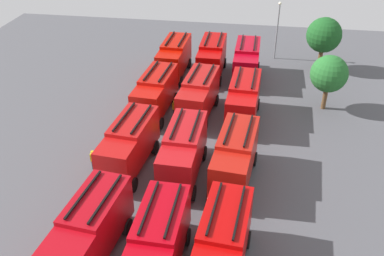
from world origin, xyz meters
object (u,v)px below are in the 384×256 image
Objects in this scene: fire_truck_1 at (155,92)px; fire_truck_8 at (247,61)px; fire_truck_2 at (129,144)px; tree_0 at (324,35)px; fire_truck_0 at (174,57)px; tree_1 at (329,74)px; fire_truck_9 at (244,99)px; traffic_cone_2 at (161,64)px; traffic_cone_0 at (177,118)px; fire_truck_4 at (212,57)px; fire_truck_3 at (90,230)px; fire_truck_11 at (222,245)px; traffic_cone_1 at (211,93)px; lamppost at (278,26)px; fire_truck_7 at (158,243)px; firefighter_0 at (93,159)px; fire_truck_10 at (235,156)px; fire_truck_5 at (199,95)px; fire_truck_6 at (183,151)px; firefighter_3 at (175,108)px; firefighter_2 at (173,131)px.

fire_truck_1 and fire_truck_8 have the same top height.
fire_truck_2 is 1.25× the size of tree_0.
tree_1 reaches higher than fire_truck_0.
fire_truck_9 reaches higher than traffic_cone_2.
fire_truck_9 reaches higher than traffic_cone_0.
fire_truck_1 is 1.02× the size of fire_truck_4.
fire_truck_3 is at bearing -7.77° from fire_truck_4.
traffic_cone_0 is at bearing -155.85° from fire_truck_11.
tree_0 is (-30.13, 15.80, 1.84)m from fire_truck_3.
tree_0 is at bearing 158.83° from fire_truck_3.
fire_truck_2 is 12.49× the size of traffic_cone_1.
lamppost is (-23.61, 11.05, 1.81)m from fire_truck_2.
traffic_cone_0 is 6.09m from traffic_cone_1.
firefighter_0 is (-8.60, -7.01, -1.25)m from fire_truck_7.
lamppost is at bearing 179.11° from fire_truck_11.
fire_truck_9 is 5.77m from traffic_cone_1.
fire_truck_8 is 0.98× the size of fire_truck_10.
traffic_cone_1 is at bearing -138.68° from fire_truck_9.
fire_truck_4 is 1.00× the size of fire_truck_7.
fire_truck_2 is at bearing -19.25° from fire_truck_5.
fire_truck_9 is 10.31× the size of traffic_cone_2.
fire_truck_6 is at bearing -2.26° from traffic_cone_1.
firefighter_0 is (18.44, -6.83, -1.25)m from fire_truck_4.
tree_0 is (-21.64, 8.09, 1.84)m from fire_truck_10.
firefighter_3 is 2.36× the size of traffic_cone_2.
traffic_cone_0 is (-7.84, 4.92, -0.54)m from firefighter_0.
firefighter_2 reaches higher than firefighter_0.
fire_truck_7 is 29.04m from traffic_cone_2.
fire_truck_2 reaches higher than traffic_cone_0.
fire_truck_11 reaches higher than firefighter_2.
fire_truck_3 is at bearing -94.75° from fire_truck_7.
fire_truck_2 is at bearing -12.55° from fire_truck_4.
fire_truck_9 is at bearing 141.62° from fire_truck_2.
fire_truck_6 is at bearing 0.61° from fire_truck_4.
firefighter_3 is at bearing -74.25° from tree_1.
fire_truck_9 is at bearing 162.18° from fire_truck_3.
fire_truck_7 is at bearing -28.08° from tree_1.
lamppost is at bearing 148.14° from fire_truck_1.
fire_truck_9 is (-8.45, 8.07, 0.00)m from fire_truck_2.
traffic_cone_2 is at bearing -161.35° from fire_truck_6.
fire_truck_5 is 1.00× the size of fire_truck_11.
fire_truck_10 is at bearing 14.07° from traffic_cone_1.
fire_truck_8 and fire_truck_10 have the same top height.
traffic_cone_2 is 0.10× the size of lamppost.
tree_0 is (-30.08, 8.19, 1.84)m from fire_truck_11.
firefighter_0 is at bearing -153.78° from fire_truck_3.
tree_1 is 11.46m from traffic_cone_1.
fire_truck_8 is (0.53, 3.79, 0.00)m from fire_truck_4.
fire_truck_1 is 6.54m from traffic_cone_1.
tree_1 is 12.60m from lamppost.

